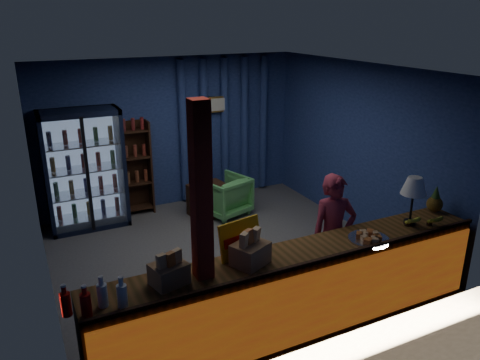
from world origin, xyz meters
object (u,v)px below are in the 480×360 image
object	(u,v)px
shopkeeper	(333,236)
green_chair	(225,196)
pastry_tray	(369,238)
table_lamp	(414,188)

from	to	relation	value
shopkeeper	green_chair	world-z (taller)	shopkeeper
shopkeeper	green_chair	bearing A→B (deg)	106.18
shopkeeper	pastry_tray	bearing A→B (deg)	-73.83
pastry_tray	table_lamp	bearing A→B (deg)	9.48
shopkeeper	table_lamp	distance (m)	1.07
green_chair	pastry_tray	size ratio (longest dim) A/B	1.65
pastry_tray	table_lamp	distance (m)	0.83
green_chair	table_lamp	bearing A→B (deg)	88.38
shopkeeper	table_lamp	world-z (taller)	table_lamp
shopkeeper	green_chair	distance (m)	2.80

